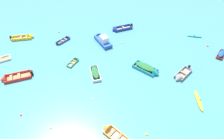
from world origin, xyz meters
TOP-DOWN VIEW (x-y plane):
  - rowboat_deep_blue_outer_left at (-7.62, 29.93)m, footprint 3.01×2.82m
  - kayak_turquoise_far_left at (17.83, 27.15)m, footprint 2.85×1.45m
  - rowboat_white_far_back at (-2.86, 19.72)m, footprint 1.61×3.97m
  - rowboat_yellow_midfield_right at (-15.32, 31.58)m, footprint 4.57×1.42m
  - rowboat_grey_outer_right at (10.39, 16.49)m, footprint 3.87×3.37m
  - rowboat_red_back_row_center at (-16.04, 20.01)m, footprint 4.98×2.41m
  - rowboat_orange_foreground_center at (-1.85, 8.56)m, footprint 3.56×3.86m
  - motor_launch_blue_near_camera at (-0.69, 28.05)m, footprint 3.23×5.28m
  - rowboat_green_near_left at (-5.92, 23.03)m, footprint 2.32×2.66m
  - rowboat_maroon_cluster_outer at (20.09, 21.06)m, footprint 2.87×2.91m
  - rowboat_deep_blue_back_row_right at (3.20, 31.93)m, footprint 4.74×2.28m
  - rowboat_turquoise_midfield_left at (5.95, 18.57)m, footprint 4.33×4.48m
  - kayak_yellow_back_row_left at (11.06, 11.58)m, footprint 1.25×3.77m
  - mooring_buoy_near_foreground at (-13.21, 12.83)m, footprint 0.32×0.32m
  - mooring_buoy_midfield at (3.13, 27.28)m, footprint 0.42×0.42m
  - mooring_buoy_central at (-3.66, 14.20)m, footprint 0.29×0.29m
  - mooring_buoy_between_boats_right at (-9.14, 32.94)m, footprint 0.37×0.37m
  - mooring_buoy_trailing at (18.87, 23.74)m, footprint 0.39×0.39m
  - mooring_buoy_far_field at (2.45, 7.68)m, footprint 0.39×0.39m
  - mooring_buoy_between_boats_left at (-9.20, 10.32)m, footprint 0.33×0.33m

SIDE VIEW (x-z plane):
  - mooring_buoy_near_foreground at x=-13.21m, z-range -0.16..0.16m
  - mooring_buoy_midfield at x=3.13m, z-range -0.21..0.21m
  - mooring_buoy_central at x=-3.66m, z-range -0.14..0.14m
  - mooring_buoy_between_boats_right at x=-9.14m, z-range -0.19..0.19m
  - mooring_buoy_trailing at x=18.87m, z-range -0.19..0.19m
  - mooring_buoy_far_field at x=2.45m, z-range -0.19..0.19m
  - mooring_buoy_between_boats_left at x=-9.20m, z-range -0.17..0.17m
  - rowboat_green_near_left at x=-5.92m, z-range -0.30..0.55m
  - kayak_turquoise_far_left at x=17.83m, z-range -0.01..0.27m
  - rowboat_deep_blue_outer_left at x=-7.62m, z-range -0.32..0.61m
  - kayak_yellow_back_row_left at x=11.06m, z-range -0.01..0.35m
  - rowboat_orange_foreground_center at x=-1.85m, z-range -0.45..0.82m
  - rowboat_grey_outer_right at x=10.39m, z-range -0.38..0.82m
  - rowboat_yellow_midfield_right at x=-15.32m, z-range -0.37..0.83m
  - rowboat_red_back_row_center at x=-16.04m, z-range -0.52..0.99m
  - rowboat_deep_blue_back_row_right at x=3.20m, z-range -0.38..0.88m
  - rowboat_maroon_cluster_outer at x=20.09m, z-range -0.16..0.75m
  - rowboat_white_far_back at x=-2.86m, z-range -0.25..0.95m
  - rowboat_turquoise_midfield_left at x=5.95m, z-range -0.39..1.17m
  - motor_launch_blue_near_camera at x=-0.69m, z-range -0.47..1.58m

